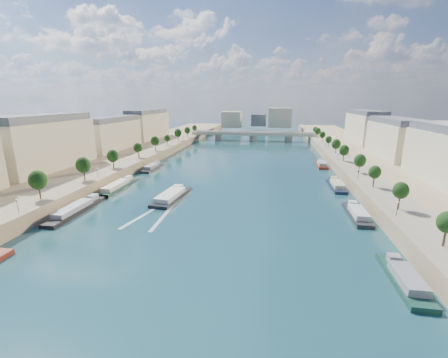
% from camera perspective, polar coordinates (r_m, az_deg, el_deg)
% --- Properties ---
extents(ground, '(700.00, 700.00, 0.00)m').
position_cam_1_polar(ground, '(144.89, 1.88, 0.40)').
color(ground, '#0B2F34').
rests_on(ground, ground).
extents(quay_left, '(44.00, 520.00, 5.00)m').
position_cam_1_polar(quay_left, '(169.05, -23.11, 2.17)').
color(quay_left, '#9E8460').
rests_on(quay_left, ground).
extents(quay_right, '(44.00, 520.00, 5.00)m').
position_cam_1_polar(quay_right, '(153.06, 29.69, 0.17)').
color(quay_right, '#9E8460').
rests_on(quay_right, ground).
extents(pave_left, '(14.00, 520.00, 0.10)m').
position_cam_1_polar(pave_left, '(161.06, -18.67, 2.94)').
color(pave_left, gray).
rests_on(pave_left, quay_left).
extents(pave_right, '(14.00, 520.00, 0.10)m').
position_cam_1_polar(pave_right, '(147.86, 24.38, 1.37)').
color(pave_right, gray).
rests_on(pave_right, quay_right).
extents(trees_left, '(4.80, 268.80, 8.26)m').
position_cam_1_polar(trees_left, '(160.93, -17.87, 4.96)').
color(trees_left, '#382B1E').
rests_on(trees_left, ground).
extents(trees_right, '(4.80, 268.80, 8.26)m').
position_cam_1_polar(trees_right, '(155.84, 22.97, 4.20)').
color(trees_right, '#382B1E').
rests_on(trees_right, ground).
extents(lamps_left, '(0.36, 200.36, 4.28)m').
position_cam_1_polar(lamps_left, '(149.80, -18.99, 3.13)').
color(lamps_left, black).
rests_on(lamps_left, ground).
extents(lamps_right, '(0.36, 200.36, 4.28)m').
position_cam_1_polar(lamps_right, '(150.95, 22.37, 2.90)').
color(lamps_right, black).
rests_on(lamps_right, ground).
extents(buildings_left, '(16.00, 226.00, 23.20)m').
position_cam_1_polar(buildings_left, '(183.91, -25.04, 7.33)').
color(buildings_left, beige).
rests_on(buildings_left, ground).
extents(buildings_right, '(16.00, 226.00, 23.20)m').
position_cam_1_polar(buildings_right, '(166.56, 33.13, 5.66)').
color(buildings_right, beige).
rests_on(buildings_right, ground).
extents(skyline, '(79.00, 42.00, 22.00)m').
position_cam_1_polar(skyline, '(359.62, 7.05, 11.33)').
color(skyline, beige).
rests_on(skyline, ground).
extents(bridge, '(112.00, 12.00, 8.15)m').
position_cam_1_polar(bridge, '(275.45, 5.54, 8.32)').
color(bridge, '#C1B79E').
rests_on(bridge, ground).
extents(tour_barge, '(9.20, 25.46, 3.58)m').
position_cam_1_polar(tour_barge, '(115.01, -9.93, -3.23)').
color(tour_barge, black).
rests_on(tour_barge, ground).
extents(wake, '(10.74, 26.03, 0.04)m').
position_cam_1_polar(wake, '(100.66, -13.00, -6.58)').
color(wake, silver).
rests_on(wake, ground).
extents(moored_barges_left, '(5.00, 152.62, 3.60)m').
position_cam_1_polar(moored_barges_left, '(110.86, -26.39, -5.34)').
color(moored_barges_left, '#1C1D3E').
rests_on(moored_barges_left, ground).
extents(moored_barges_right, '(5.00, 167.44, 3.60)m').
position_cam_1_polar(moored_barges_right, '(101.56, 24.57, -6.91)').
color(moored_barges_right, black).
rests_on(moored_barges_right, ground).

